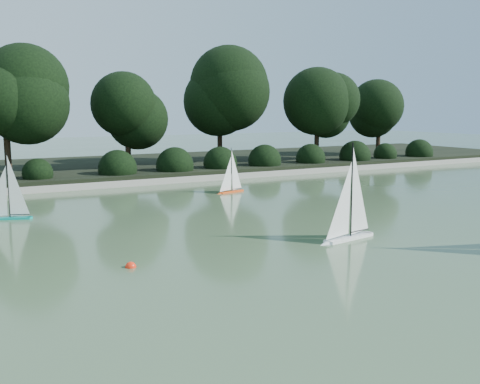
# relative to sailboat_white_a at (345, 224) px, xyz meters

# --- Properties ---
(ground) EXTENTS (80.00, 80.00, 0.00)m
(ground) POSITION_rel_sailboat_white_a_xyz_m (-1.62, -0.25, -0.30)
(ground) COLOR #304328
(ground) RESTS_ON ground
(pond_coping) EXTENTS (40.00, 0.35, 0.18)m
(pond_coping) POSITION_rel_sailboat_white_a_xyz_m (-1.62, 8.75, -0.21)
(pond_coping) COLOR gray
(pond_coping) RESTS_ON ground
(far_bank) EXTENTS (40.00, 8.00, 0.30)m
(far_bank) POSITION_rel_sailboat_white_a_xyz_m (-1.62, 12.75, -0.15)
(far_bank) COLOR black
(far_bank) RESTS_ON ground
(tree_line) EXTENTS (26.31, 3.93, 4.39)m
(tree_line) POSITION_rel_sailboat_white_a_xyz_m (-0.39, 11.18, 2.34)
(tree_line) COLOR black
(tree_line) RESTS_ON ground
(shrub_hedge) EXTENTS (29.10, 1.10, 1.10)m
(shrub_hedge) POSITION_rel_sailboat_white_a_xyz_m (-1.62, 9.65, 0.15)
(shrub_hedge) COLOR black
(shrub_hedge) RESTS_ON ground
(sailboat_white_a) EXTENTS (1.39, 0.43, 1.89)m
(sailboat_white_a) POSITION_rel_sailboat_white_a_xyz_m (0.00, 0.00, 0.00)
(sailboat_white_a) COLOR white
(sailboat_white_a) RESTS_ON ground
(sailboat_orange) EXTENTS (1.00, 0.38, 1.36)m
(sailboat_orange) POSITION_rel_sailboat_white_a_xyz_m (0.77, 6.04, -0.08)
(sailboat_orange) COLOR #F64D16
(sailboat_orange) RESTS_ON ground
(sailboat_teal) EXTENTS (1.12, 0.54, 1.56)m
(sailboat_teal) POSITION_rel_sailboat_white_a_xyz_m (-5.29, 5.03, -0.05)
(sailboat_teal) COLOR #098C7F
(sailboat_teal) RESTS_ON ground
(race_buoy) EXTENTS (0.17, 0.17, 0.17)m
(race_buoy) POSITION_rel_sailboat_white_a_xyz_m (-3.95, 0.24, -0.30)
(race_buoy) COLOR #FF290D
(race_buoy) RESTS_ON ground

